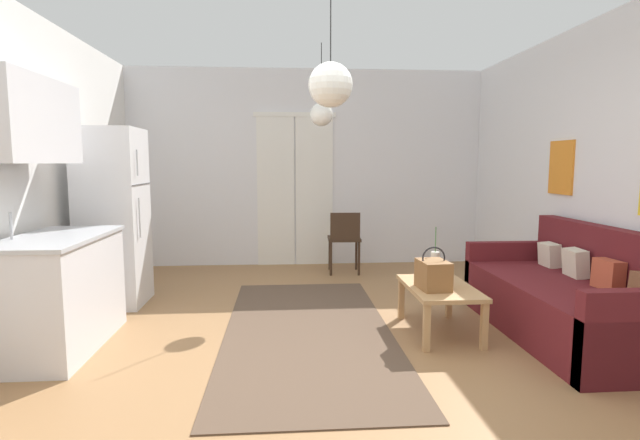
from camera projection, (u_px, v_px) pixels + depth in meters
The scene contains 12 objects.
ground_plane at pixel (333, 377), 3.39m from camera, with size 5.51×7.81×0.10m, color #996D44.
wall_back at pixel (307, 169), 6.84m from camera, with size 5.11×0.13×2.73m.
area_rug at pixel (308, 330), 4.17m from camera, with size 1.40×3.15×0.01m, color brown.
couch at pixel (572, 301), 4.03m from camera, with size 0.91×1.99×0.91m.
coffee_table at pixel (439, 292), 4.09m from camera, with size 0.53×0.88×0.41m.
bamboo_vase at pixel (435, 266), 4.24m from camera, with size 0.08×0.08×0.48m.
handbag at pixel (433, 274), 3.97m from camera, with size 0.24×0.32×0.35m.
refrigerator at pixel (113, 217), 4.88m from camera, with size 0.60×0.64×1.78m.
kitchen_counter at pixel (51, 250), 3.71m from camera, with size 0.63×1.25×2.07m.
accent_chair at pixel (344, 237), 6.29m from camera, with size 0.44×0.42×0.81m.
pendant_lamp_near at pixel (331, 85), 3.11m from camera, with size 0.29×0.29×0.94m.
pendant_lamp_far at pixel (321, 114), 5.31m from camera, with size 0.25×0.25×0.89m.
Camera 1 is at (-0.33, -3.23, 1.43)m, focal length 27.27 mm.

